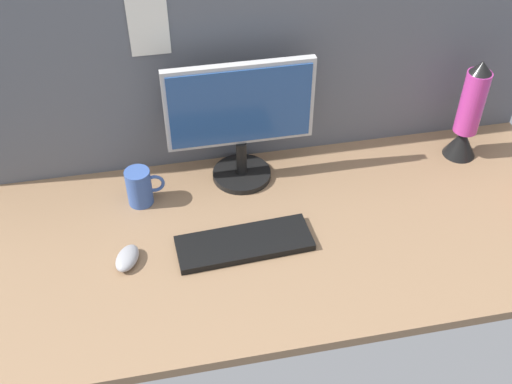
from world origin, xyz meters
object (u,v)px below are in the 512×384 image
(lava_lamp, at_px, (468,118))
(mouse, at_px, (127,258))
(monitor, at_px, (240,117))
(mug_ceramic_blue, at_px, (140,187))
(keyboard, at_px, (244,243))

(lava_lamp, bearing_deg, mouse, -165.95)
(monitor, relative_size, mug_ceramic_blue, 3.76)
(keyboard, distance_m, lava_lamp, 0.81)
(mouse, bearing_deg, lava_lamp, 36.35)
(monitor, xyz_separation_m, lava_lamp, (0.71, -0.03, -0.08))
(mug_ceramic_blue, bearing_deg, lava_lamp, 1.79)
(monitor, xyz_separation_m, mouse, (-0.36, -0.30, -0.20))
(keyboard, bearing_deg, monitor, 78.26)
(mug_ceramic_blue, relative_size, lava_lamp, 0.34)
(keyboard, relative_size, mouse, 3.85)
(monitor, xyz_separation_m, keyboard, (-0.05, -0.30, -0.21))
(monitor, distance_m, mouse, 0.51)
(monitor, bearing_deg, keyboard, -98.72)
(mouse, height_order, lava_lamp, lava_lamp)
(mouse, distance_m, lava_lamp, 1.11)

